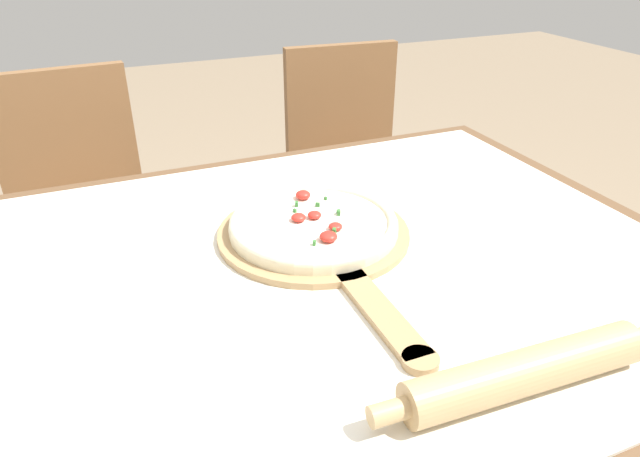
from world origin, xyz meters
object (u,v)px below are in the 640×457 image
(chair_left, at_px, (82,208))
(pizza_peel, at_px, (319,239))
(pizza, at_px, (314,223))
(rolling_pin, at_px, (525,372))
(chair_right, at_px, (349,165))

(chair_left, bearing_deg, pizza_peel, -67.97)
(pizza, relative_size, chair_left, 0.33)
(pizza_peel, distance_m, rolling_pin, 0.43)
(pizza, relative_size, rolling_pin, 0.73)
(rolling_pin, relative_size, chair_right, 0.45)
(chair_right, bearing_deg, chair_left, -176.25)
(pizza_peel, distance_m, chair_right, 0.96)
(pizza_peel, distance_m, pizza, 0.03)
(pizza_peel, height_order, pizza, pizza)
(chair_left, bearing_deg, pizza, -67.22)
(pizza_peel, xyz_separation_m, pizza, (0.00, 0.03, 0.02))
(pizza, height_order, rolling_pin, rolling_pin)
(chair_right, bearing_deg, pizza, -115.91)
(rolling_pin, bearing_deg, chair_left, 111.75)
(pizza, relative_size, chair_right, 0.33)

